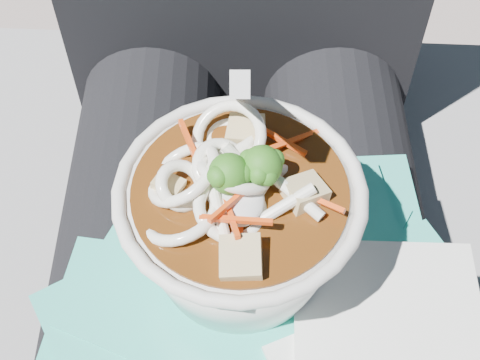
{
  "coord_description": "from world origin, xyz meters",
  "views": [
    {
      "loc": [
        -0.0,
        -0.25,
        1.06
      ],
      "look_at": [
        -0.0,
        -0.01,
        0.73
      ],
      "focal_mm": 50.0,
      "sensor_mm": 36.0,
      "label": 1
    }
  ],
  "objects_px": {
    "stone_ledge": "(242,299)",
    "person_body": "(243,196)",
    "plastic_bag": "(252,304)",
    "lap": "(243,300)",
    "udon_bowl": "(239,217)"
  },
  "relations": [
    {
      "from": "stone_ledge",
      "to": "person_body",
      "type": "height_order",
      "value": "person_body"
    },
    {
      "from": "plastic_bag",
      "to": "person_body",
      "type": "bearing_deg",
      "value": 92.54
    },
    {
      "from": "lap",
      "to": "plastic_bag",
      "type": "relative_size",
      "value": 1.36
    },
    {
      "from": "person_body",
      "to": "udon_bowl",
      "type": "xyz_separation_m",
      "value": [
        -0.0,
        -0.1,
        0.12
      ]
    },
    {
      "from": "stone_ledge",
      "to": "person_body",
      "type": "xyz_separation_m",
      "value": [
        -0.0,
        -0.06,
        0.33
      ]
    },
    {
      "from": "lap",
      "to": "udon_bowl",
      "type": "xyz_separation_m",
      "value": [
        -0.0,
        -0.01,
        0.14
      ]
    },
    {
      "from": "stone_ledge",
      "to": "udon_bowl",
      "type": "relative_size",
      "value": 5.11
    },
    {
      "from": "lap",
      "to": "plastic_bag",
      "type": "bearing_deg",
      "value": -81.79
    },
    {
      "from": "plastic_bag",
      "to": "udon_bowl",
      "type": "relative_size",
      "value": 1.8
    },
    {
      "from": "lap",
      "to": "person_body",
      "type": "distance_m",
      "value": 0.09
    },
    {
      "from": "stone_ledge",
      "to": "udon_bowl",
      "type": "height_order",
      "value": "udon_bowl"
    },
    {
      "from": "person_body",
      "to": "plastic_bag",
      "type": "distance_m",
      "value": 0.15
    },
    {
      "from": "stone_ledge",
      "to": "lap",
      "type": "height_order",
      "value": "lap"
    },
    {
      "from": "lap",
      "to": "plastic_bag",
      "type": "distance_m",
      "value": 0.09
    },
    {
      "from": "person_body",
      "to": "udon_bowl",
      "type": "bearing_deg",
      "value": -91.75
    }
  ]
}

